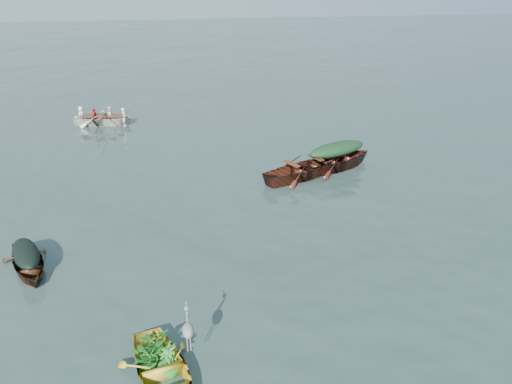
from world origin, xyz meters
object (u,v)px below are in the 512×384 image
open_wooden_boat (303,178)px  rowed_boat (104,125)px  green_tarp_boat (336,169)px  heron (189,337)px  dark_covered_boat (29,270)px

open_wooden_boat → rowed_boat: (-8.08, 8.32, 0.00)m
open_wooden_boat → green_tarp_boat: bearing=-91.4°
rowed_boat → heron: 17.92m
dark_covered_boat → rowed_boat: rowed_boat is taller
dark_covered_boat → green_tarp_boat: 11.50m
dark_covered_boat → rowed_boat: (0.53, 13.19, 0.00)m
dark_covered_boat → rowed_boat: size_ratio=0.75×
open_wooden_boat → rowed_boat: bearing=19.6°
open_wooden_boat → dark_covered_boat: bearing=94.8°
open_wooden_boat → rowed_boat: size_ratio=1.14×
green_tarp_boat → rowed_boat: 12.27m
dark_covered_boat → green_tarp_boat: (10.10, 5.50, 0.00)m
open_wooden_boat → heron: heron is taller
rowed_boat → heron: heron is taller
green_tarp_boat → heron: heron is taller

